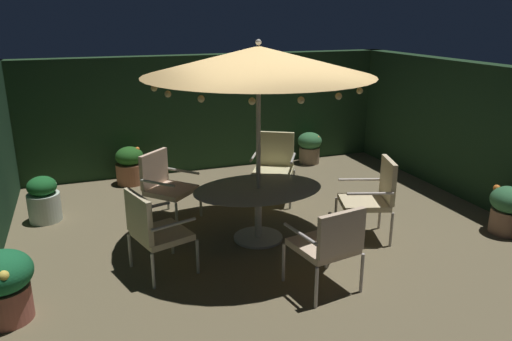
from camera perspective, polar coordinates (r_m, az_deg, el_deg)
name	(u,v)px	position (r m, az deg, el deg)	size (l,w,h in m)	color
ground_plane	(273,236)	(6.61, 2.00, -7.57)	(7.25, 6.87, 0.02)	brown
hedge_backdrop_rear	(208,112)	(9.27, -5.53, 6.74)	(7.25, 0.30, 2.11)	#1D371E
hedge_backdrop_right	(490,137)	(8.15, 25.46, 3.55)	(0.30, 6.87, 2.11)	#1C361E
patio_dining_table	(258,199)	(6.29, 0.26, -3.29)	(1.67, 1.18, 0.71)	#BCB2AC
patio_umbrella	(258,61)	(5.89, 0.29, 12.56)	(2.77, 2.77, 2.53)	#B9B4A8
patio_chair_north	(153,228)	(5.59, -11.86, -6.51)	(0.74, 0.77, 0.98)	#B4B3AA
patio_chair_northeast	(329,242)	(5.17, 8.49, -8.22)	(0.72, 0.73, 0.97)	#B9ADA8
patio_chair_east	(373,194)	(6.49, 13.44, -2.69)	(0.78, 0.73, 1.06)	#BCB0A4
patio_chair_southeast	(274,162)	(7.65, 2.11, 0.95)	(0.83, 0.80, 1.06)	#B2B0A7
patio_chair_south	(165,182)	(7.02, -10.55, -1.36)	(0.86, 0.86, 0.97)	#B5B5A4
potted_plant_left_far	(130,165)	(8.73, -14.39, 0.58)	(0.49, 0.49, 0.65)	#A06143
potted_plant_left_near	(309,146)	(9.67, 6.22, 2.79)	(0.47, 0.47, 0.61)	#856E56
potted_plant_back_right	(44,199)	(7.54, -23.40, -3.09)	(0.44, 0.44, 0.65)	silver
potted_plant_back_left	(509,208)	(7.35, 27.30, -3.92)	(0.51, 0.52, 0.65)	#86614B
potted_plant_right_far	(3,284)	(5.32, -27.26, -11.58)	(0.57, 0.57, 0.71)	#AC5C4D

